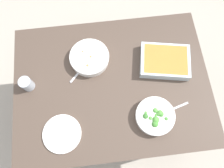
{
  "coord_description": "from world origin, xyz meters",
  "views": [
    {
      "loc": [
        0.05,
        0.41,
        2.0
      ],
      "look_at": [
        0.0,
        0.0,
        0.74
      ],
      "focal_mm": 34.87,
      "sensor_mm": 36.0,
      "label": 1
    }
  ],
  "objects_px": {
    "baking_dish": "(165,61)",
    "spoon_by_stew": "(82,69)",
    "broccoli_bowl": "(155,116)",
    "drink_cup": "(27,84)",
    "stew_bowl": "(89,58)",
    "spoon_by_broccoli": "(171,110)",
    "side_plate": "(62,134)"
  },
  "relations": [
    {
      "from": "side_plate",
      "to": "drink_cup",
      "type": "bearing_deg",
      "value": -58.93
    },
    {
      "from": "baking_dish",
      "to": "side_plate",
      "type": "xyz_separation_m",
      "value": [
        0.66,
        0.36,
        -0.03
      ]
    },
    {
      "from": "stew_bowl",
      "to": "broccoli_bowl",
      "type": "height_order",
      "value": "broccoli_bowl"
    },
    {
      "from": "spoon_by_broccoli",
      "to": "broccoli_bowl",
      "type": "bearing_deg",
      "value": 15.91
    },
    {
      "from": "broccoli_bowl",
      "to": "baking_dish",
      "type": "height_order",
      "value": "broccoli_bowl"
    },
    {
      "from": "baking_dish",
      "to": "spoon_by_stew",
      "type": "distance_m",
      "value": 0.52
    },
    {
      "from": "drink_cup",
      "to": "side_plate",
      "type": "bearing_deg",
      "value": 121.07
    },
    {
      "from": "baking_dish",
      "to": "spoon_by_stew",
      "type": "relative_size",
      "value": 2.4
    },
    {
      "from": "drink_cup",
      "to": "spoon_by_broccoli",
      "type": "distance_m",
      "value": 0.87
    },
    {
      "from": "stew_bowl",
      "to": "spoon_by_broccoli",
      "type": "xyz_separation_m",
      "value": [
        -0.45,
        0.38,
        -0.03
      ]
    },
    {
      "from": "baking_dish",
      "to": "side_plate",
      "type": "bearing_deg",
      "value": 28.9
    },
    {
      "from": "side_plate",
      "to": "broccoli_bowl",
      "type": "bearing_deg",
      "value": -176.5
    },
    {
      "from": "spoon_by_stew",
      "to": "spoon_by_broccoli",
      "type": "relative_size",
      "value": 0.81
    },
    {
      "from": "drink_cup",
      "to": "spoon_by_broccoli",
      "type": "relative_size",
      "value": 0.49
    },
    {
      "from": "stew_bowl",
      "to": "spoon_by_broccoli",
      "type": "bearing_deg",
      "value": 139.7
    },
    {
      "from": "spoon_by_broccoli",
      "to": "spoon_by_stew",
      "type": "bearing_deg",
      "value": -32.71
    },
    {
      "from": "broccoli_bowl",
      "to": "side_plate",
      "type": "distance_m",
      "value": 0.54
    },
    {
      "from": "spoon_by_stew",
      "to": "broccoli_bowl",
      "type": "bearing_deg",
      "value": 138.27
    },
    {
      "from": "baking_dish",
      "to": "spoon_by_stew",
      "type": "xyz_separation_m",
      "value": [
        0.52,
        -0.02,
        -0.03
      ]
    },
    {
      "from": "side_plate",
      "to": "spoon_by_stew",
      "type": "relative_size",
      "value": 1.57
    },
    {
      "from": "stew_bowl",
      "to": "spoon_by_broccoli",
      "type": "relative_size",
      "value": 1.42
    },
    {
      "from": "spoon_by_stew",
      "to": "spoon_by_broccoli",
      "type": "xyz_separation_m",
      "value": [
        -0.5,
        0.32,
        0.0
      ]
    },
    {
      "from": "drink_cup",
      "to": "spoon_by_stew",
      "type": "bearing_deg",
      "value": -167.3
    },
    {
      "from": "drink_cup",
      "to": "side_plate",
      "type": "height_order",
      "value": "drink_cup"
    },
    {
      "from": "stew_bowl",
      "to": "drink_cup",
      "type": "height_order",
      "value": "drink_cup"
    },
    {
      "from": "broccoli_bowl",
      "to": "drink_cup",
      "type": "xyz_separation_m",
      "value": [
        0.72,
        -0.28,
        0.01
      ]
    },
    {
      "from": "baking_dish",
      "to": "drink_cup",
      "type": "height_order",
      "value": "drink_cup"
    },
    {
      "from": "stew_bowl",
      "to": "side_plate",
      "type": "xyz_separation_m",
      "value": [
        0.2,
        0.44,
        -0.03
      ]
    },
    {
      "from": "broccoli_bowl",
      "to": "drink_cup",
      "type": "relative_size",
      "value": 2.66
    },
    {
      "from": "baking_dish",
      "to": "spoon_by_broccoli",
      "type": "bearing_deg",
      "value": 87.12
    },
    {
      "from": "broccoli_bowl",
      "to": "baking_dish",
      "type": "xyz_separation_m",
      "value": [
        -0.12,
        -0.33,
        0.0
      ]
    },
    {
      "from": "stew_bowl",
      "to": "baking_dish",
      "type": "relative_size",
      "value": 0.73
    }
  ]
}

